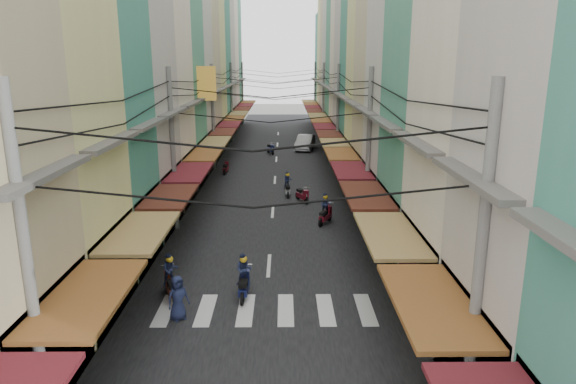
{
  "coord_description": "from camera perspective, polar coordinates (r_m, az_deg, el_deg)",
  "views": [
    {
      "loc": [
        0.64,
        -22.35,
        8.52
      ],
      "look_at": [
        0.86,
        3.72,
        1.77
      ],
      "focal_mm": 32.0,
      "sensor_mm": 36.0,
      "label": 1
    }
  ],
  "objects": [
    {
      "name": "pedestrians",
      "position": [
        25.51,
        -11.35,
        -2.85
      ],
      "size": [
        13.52,
        20.71,
        2.25
      ],
      "color": "black",
      "rests_on": "ground"
    },
    {
      "name": "market_umbrella",
      "position": [
        17.89,
        15.75,
        -7.07
      ],
      "size": [
        2.27,
        2.27,
        2.39
      ],
      "color": "#B2B2B7",
      "rests_on": "ground"
    },
    {
      "name": "crosswalk",
      "position": [
        18.44,
        -2.49,
        -12.93
      ],
      "size": [
        7.55,
        2.4,
        0.01
      ],
      "color": "silver",
      "rests_on": "ground"
    },
    {
      "name": "bicycle",
      "position": [
        25.87,
        14.98,
        -5.22
      ],
      "size": [
        1.66,
        1.11,
        1.07
      ],
      "primitive_type": "imported",
      "rotation": [
        0.0,
        0.0,
        1.94
      ],
      "color": "black",
      "rests_on": "ground"
    },
    {
      "name": "moving_scooters",
      "position": [
        28.5,
        -2.58,
        -1.85
      ],
      "size": [
        7.04,
        31.52,
        1.71
      ],
      "color": "black",
      "rests_on": "ground"
    },
    {
      "name": "utility_poles",
      "position": [
        37.42,
        -1.51,
        11.56
      ],
      "size": [
        10.2,
        66.13,
        8.2
      ],
      "color": "slate",
      "rests_on": "ground"
    },
    {
      "name": "building_row_right",
      "position": [
        39.48,
        10.52,
        15.58
      ],
      "size": [
        7.8,
        68.98,
        22.59
      ],
      "color": "teal",
      "rests_on": "ground"
    },
    {
      "name": "parked_scooters",
      "position": [
        20.04,
        7.35,
        -9.28
      ],
      "size": [
        12.96,
        12.34,
        0.98
      ],
      "color": "black",
      "rests_on": "ground"
    },
    {
      "name": "building_row_left",
      "position": [
        39.86,
        -13.42,
        15.95
      ],
      "size": [
        7.8,
        67.67,
        23.7
      ],
      "color": "beige",
      "rests_on": "ground"
    },
    {
      "name": "white_car",
      "position": [
        50.15,
        1.91,
        4.73
      ],
      "size": [
        5.29,
        2.86,
        1.77
      ],
      "primitive_type": "imported",
      "rotation": [
        0.0,
        0.0,
        -0.19
      ],
      "color": "#B8B8BC",
      "rests_on": "ground"
    },
    {
      "name": "traffic_sign",
      "position": [
        24.54,
        9.24,
        -1.24
      ],
      "size": [
        0.1,
        0.59,
        2.69
      ],
      "color": "slate",
      "rests_on": "ground"
    },
    {
      "name": "road",
      "position": [
        43.2,
        -1.34,
        3.15
      ],
      "size": [
        10.0,
        80.0,
        0.02
      ],
      "primitive_type": "cube",
      "color": "black",
      "rests_on": "ground"
    },
    {
      "name": "sidewalk_left",
      "position": [
        43.78,
        -9.89,
        3.12
      ],
      "size": [
        3.0,
        80.0,
        0.06
      ],
      "primitive_type": "cube",
      "color": "slate",
      "rests_on": "ground"
    },
    {
      "name": "ground",
      "position": [
        23.93,
        -2.01,
        -6.35
      ],
      "size": [
        160.0,
        160.0,
        0.0
      ],
      "primitive_type": "plane",
      "color": "slate",
      "rests_on": "ground"
    },
    {
      "name": "sidewalk_right",
      "position": [
        43.59,
        7.25,
        3.17
      ],
      "size": [
        3.0,
        80.0,
        0.06
      ],
      "primitive_type": "cube",
      "color": "slate",
      "rests_on": "ground"
    }
  ]
}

